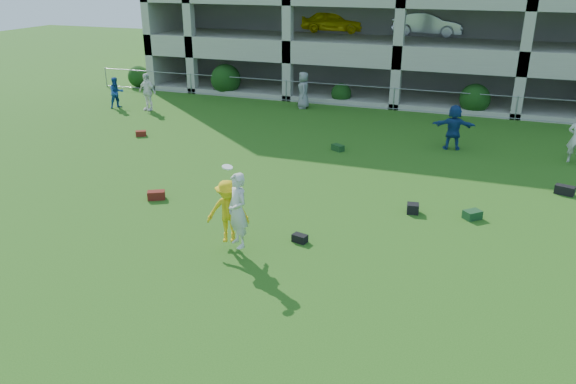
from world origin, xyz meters
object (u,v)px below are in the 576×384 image
at_px(frisbee_contest, 231,211).
at_px(bystander_d, 454,127).
at_px(bystander_a, 116,93).
at_px(bystander_c, 303,90).
at_px(crate_d, 413,208).
at_px(bystander_b, 147,92).

bearing_deg(frisbee_contest, bystander_d, 67.43).
relative_size(bystander_a, bystander_d, 0.87).
height_order(bystander_a, bystander_c, bystander_c).
relative_size(bystander_d, crate_d, 5.31).
bearing_deg(bystander_d, frisbee_contest, 60.07).
bearing_deg(bystander_c, bystander_b, -92.46).
height_order(bystander_a, frisbee_contest, frisbee_contest).
bearing_deg(bystander_a, bystander_b, -54.80).
xyz_separation_m(bystander_c, crate_d, (7.52, -11.85, -0.81)).
relative_size(bystander_a, frisbee_contest, 0.71).
bearing_deg(frisbee_contest, bystander_c, 102.00).
xyz_separation_m(bystander_b, bystander_c, (7.50, 3.22, -0.00)).
relative_size(crate_d, frisbee_contest, 0.15).
bearing_deg(bystander_a, frisbee_contest, -102.81).
distance_m(crate_d, frisbee_contest, 5.93).
height_order(bystander_c, bystander_d, bystander_c).
bearing_deg(bystander_d, bystander_b, -12.92).
relative_size(bystander_b, bystander_d, 1.04).
xyz_separation_m(bystander_a, frisbee_contest, (12.74, -12.66, 0.35)).
height_order(bystander_a, bystander_b, bystander_b).
bearing_deg(crate_d, bystander_a, 153.18).
bearing_deg(frisbee_contest, bystander_a, 135.18).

